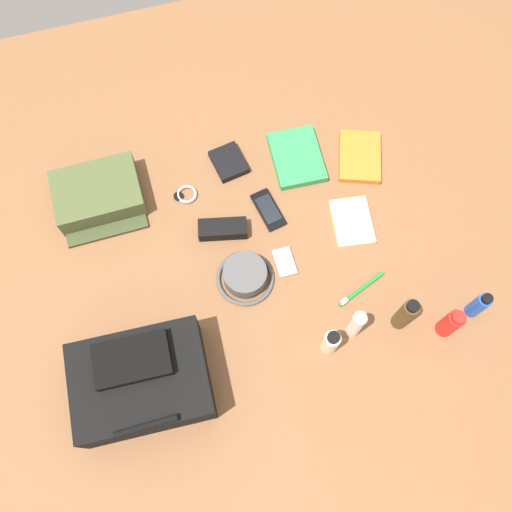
{
  "coord_description": "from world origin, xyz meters",
  "views": [
    {
      "loc": [
        0.15,
        0.54,
        1.49
      ],
      "look_at": [
        0.0,
        0.0,
        0.04
      ],
      "focal_mm": 38.89,
      "sensor_mm": 36.0,
      "label": 1
    }
  ],
  "objects_px": {
    "travel_guidebook": "(297,158)",
    "cell_phone": "(268,210)",
    "bucket_hat": "(245,276)",
    "wristwatch": "(186,194)",
    "paperback_novel": "(360,157)",
    "wallet": "(229,162)",
    "cologne_bottle": "(405,314)",
    "media_player": "(285,262)",
    "toiletry_pouch": "(99,195)",
    "toothpaste_tube": "(356,324)",
    "notepad": "(352,222)",
    "backpack": "(142,381)",
    "lotion_bottle": "(331,342)",
    "deodorant_spray": "(479,305)",
    "toothbrush": "(359,291)",
    "sunscreen_spray": "(451,323)",
    "sunglasses_case": "(223,229)"
  },
  "relations": [
    {
      "from": "cologne_bottle",
      "to": "notepad",
      "type": "height_order",
      "value": "cologne_bottle"
    },
    {
      "from": "paperback_novel",
      "to": "media_player",
      "type": "bearing_deg",
      "value": 39.52
    },
    {
      "from": "wallet",
      "to": "sunglasses_case",
      "type": "distance_m",
      "value": 0.23
    },
    {
      "from": "cell_phone",
      "to": "media_player",
      "type": "xyz_separation_m",
      "value": [
        0.0,
        0.17,
        -0.0
      ]
    },
    {
      "from": "backpack",
      "to": "wallet",
      "type": "height_order",
      "value": "backpack"
    },
    {
      "from": "toiletry_pouch",
      "to": "toothpaste_tube",
      "type": "relative_size",
      "value": 1.58
    },
    {
      "from": "travel_guidebook",
      "to": "sunscreen_spray",
      "type": "bearing_deg",
      "value": 110.23
    },
    {
      "from": "toothpaste_tube",
      "to": "toothbrush",
      "type": "height_order",
      "value": "toothpaste_tube"
    },
    {
      "from": "bucket_hat",
      "to": "media_player",
      "type": "distance_m",
      "value": 0.12
    },
    {
      "from": "wristwatch",
      "to": "bucket_hat",
      "type": "bearing_deg",
      "value": 108.45
    },
    {
      "from": "sunglasses_case",
      "to": "deodorant_spray",
      "type": "bearing_deg",
      "value": 157.49
    },
    {
      "from": "backpack",
      "to": "deodorant_spray",
      "type": "relative_size",
      "value": 2.77
    },
    {
      "from": "toiletry_pouch",
      "to": "toothpaste_tube",
      "type": "height_order",
      "value": "toothpaste_tube"
    },
    {
      "from": "travel_guidebook",
      "to": "toothpaste_tube",
      "type": "bearing_deg",
      "value": 88.3
    },
    {
      "from": "toiletry_pouch",
      "to": "bucket_hat",
      "type": "relative_size",
      "value": 1.52
    },
    {
      "from": "toiletry_pouch",
      "to": "toothpaste_tube",
      "type": "distance_m",
      "value": 0.83
    },
    {
      "from": "paperback_novel",
      "to": "toothbrush",
      "type": "distance_m",
      "value": 0.43
    },
    {
      "from": "deodorant_spray",
      "to": "sunglasses_case",
      "type": "distance_m",
      "value": 0.73
    },
    {
      "from": "lotion_bottle",
      "to": "media_player",
      "type": "distance_m",
      "value": 0.27
    },
    {
      "from": "media_player",
      "to": "bucket_hat",
      "type": "bearing_deg",
      "value": 7.94
    },
    {
      "from": "travel_guidebook",
      "to": "cell_phone",
      "type": "xyz_separation_m",
      "value": [
        0.13,
        0.14,
        -0.0
      ]
    },
    {
      "from": "toothbrush",
      "to": "wallet",
      "type": "height_order",
      "value": "wallet"
    },
    {
      "from": "toiletry_pouch",
      "to": "toothbrush",
      "type": "bearing_deg",
      "value": 143.41
    },
    {
      "from": "bucket_hat",
      "to": "wristwatch",
      "type": "distance_m",
      "value": 0.32
    },
    {
      "from": "notepad",
      "to": "deodorant_spray",
      "type": "bearing_deg",
      "value": 131.23
    },
    {
      "from": "bucket_hat",
      "to": "cologne_bottle",
      "type": "bearing_deg",
      "value": 147.74
    },
    {
      "from": "backpack",
      "to": "wallet",
      "type": "bearing_deg",
      "value": -122.96
    },
    {
      "from": "sunscreen_spray",
      "to": "sunglasses_case",
      "type": "distance_m",
      "value": 0.68
    },
    {
      "from": "sunscreen_spray",
      "to": "wallet",
      "type": "relative_size",
      "value": 1.19
    },
    {
      "from": "bucket_hat",
      "to": "paperback_novel",
      "type": "distance_m",
      "value": 0.52
    },
    {
      "from": "paperback_novel",
      "to": "cell_phone",
      "type": "relative_size",
      "value": 1.5
    },
    {
      "from": "wristwatch",
      "to": "toiletry_pouch",
      "type": "bearing_deg",
      "value": -11.8
    },
    {
      "from": "cell_phone",
      "to": "notepad",
      "type": "height_order",
      "value": "notepad"
    },
    {
      "from": "travel_guidebook",
      "to": "cologne_bottle",
      "type": "bearing_deg",
      "value": 101.64
    },
    {
      "from": "deodorant_spray",
      "to": "sunscreen_spray",
      "type": "height_order",
      "value": "sunscreen_spray"
    },
    {
      "from": "deodorant_spray",
      "to": "cell_phone",
      "type": "height_order",
      "value": "deodorant_spray"
    },
    {
      "from": "cell_phone",
      "to": "wallet",
      "type": "relative_size",
      "value": 1.26
    },
    {
      "from": "travel_guidebook",
      "to": "wallet",
      "type": "xyz_separation_m",
      "value": [
        0.2,
        -0.04,
        0.0
      ]
    },
    {
      "from": "toothpaste_tube",
      "to": "toothbrush",
      "type": "relative_size",
      "value": 1.03
    },
    {
      "from": "paperback_novel",
      "to": "wallet",
      "type": "bearing_deg",
      "value": -12.98
    },
    {
      "from": "toothpaste_tube",
      "to": "lotion_bottle",
      "type": "distance_m",
      "value": 0.08
    },
    {
      "from": "toothpaste_tube",
      "to": "notepad",
      "type": "distance_m",
      "value": 0.33
    },
    {
      "from": "cell_phone",
      "to": "wallet",
      "type": "distance_m",
      "value": 0.2
    },
    {
      "from": "notepad",
      "to": "backpack",
      "type": "bearing_deg",
      "value": 31.2
    },
    {
      "from": "bucket_hat",
      "to": "paperback_novel",
      "type": "height_order",
      "value": "bucket_hat"
    },
    {
      "from": "toiletry_pouch",
      "to": "wristwatch",
      "type": "bearing_deg",
      "value": 168.2
    },
    {
      "from": "bucket_hat",
      "to": "toothpaste_tube",
      "type": "bearing_deg",
      "value": 136.74
    },
    {
      "from": "toothpaste_tube",
      "to": "sunglasses_case",
      "type": "xyz_separation_m",
      "value": [
        0.26,
        -0.38,
        -0.06
      ]
    },
    {
      "from": "cologne_bottle",
      "to": "wallet",
      "type": "xyz_separation_m",
      "value": [
        0.32,
        -0.61,
        -0.07
      ]
    },
    {
      "from": "travel_guidebook",
      "to": "toothbrush",
      "type": "bearing_deg",
      "value": 95.16
    }
  ]
}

